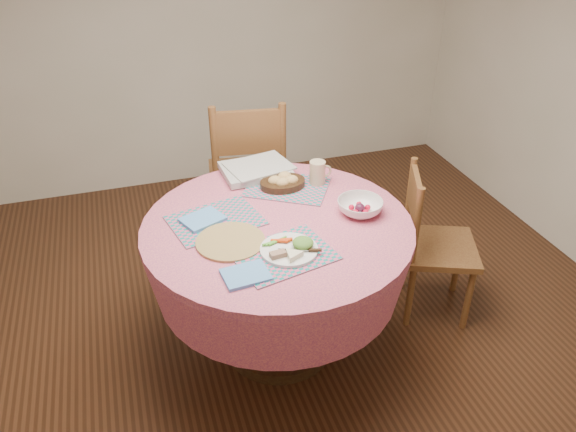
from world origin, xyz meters
name	(u,v)px	position (x,y,z in m)	size (l,w,h in m)	color
ground	(279,344)	(0.00, 0.00, 0.00)	(4.00, 4.00, 0.00)	#331C0F
room_envelope	(275,0)	(0.00, 0.00, 1.71)	(4.01, 4.01, 2.71)	silver
dining_table	(278,258)	(0.00, 0.00, 0.56)	(1.24, 1.24, 0.75)	#DD6774
chair_right	(432,241)	(0.87, 0.05, 0.44)	(0.50, 0.51, 0.85)	brown
chair_back	(248,173)	(0.09, 0.94, 0.53)	(0.54, 0.52, 1.02)	brown
placemat_front	(283,254)	(-0.05, -0.24, 0.75)	(0.40, 0.30, 0.01)	#167D7B
placemat_left	(216,220)	(-0.26, 0.11, 0.75)	(0.40, 0.30, 0.01)	#167D7B
placemat_back	(287,187)	(0.14, 0.31, 0.75)	(0.40, 0.30, 0.01)	#167D7B
wicker_trivet	(231,241)	(-0.24, -0.09, 0.76)	(0.30, 0.30, 0.01)	olive
napkin_near	(246,275)	(-0.23, -0.34, 0.76)	(0.18, 0.14, 0.01)	#5594DC
napkin_far	(203,219)	(-0.32, 0.12, 0.76)	(0.18, 0.14, 0.01)	#5594DC
dinner_plate	(291,248)	(-0.01, -0.24, 0.77)	(0.24, 0.25, 0.05)	white
bread_bowl	(283,182)	(0.12, 0.31, 0.78)	(0.23, 0.23, 0.08)	black
latte_mug	(318,172)	(0.30, 0.30, 0.82)	(0.12, 0.08, 0.12)	#C6B088
fruit_bowl	(360,207)	(0.39, -0.03, 0.78)	(0.23, 0.23, 0.07)	white
newspaper_stack	(256,169)	(0.03, 0.50, 0.78)	(0.38, 0.31, 0.04)	silver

